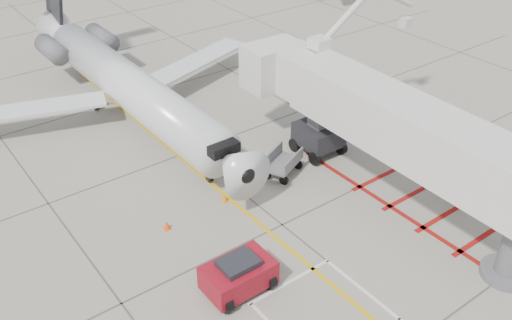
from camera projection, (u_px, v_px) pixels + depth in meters
ground_plane at (344, 274)px, 23.34m from camera, size 260.00×260.00×0.00m
regional_jet at (144, 76)px, 31.31m from camera, size 21.53×27.09×7.07m
jet_bridge at (404, 138)px, 25.56m from camera, size 8.88×18.06×7.14m
pushback_tug at (238, 274)px, 22.23m from camera, size 2.75×1.72×1.60m
baggage_cart at (283, 163)px, 29.21m from camera, size 2.43×2.04×1.31m
ground_power_unit at (475, 176)px, 27.59m from camera, size 2.83×2.10×2.00m
cone_nose at (167, 225)px, 25.69m from camera, size 0.32×0.32×0.45m
cone_side at (224, 198)px, 27.44m from camera, size 0.31×0.31×0.43m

